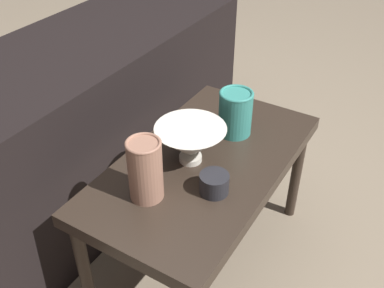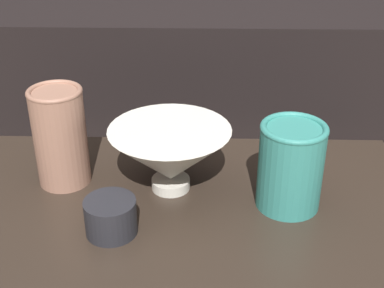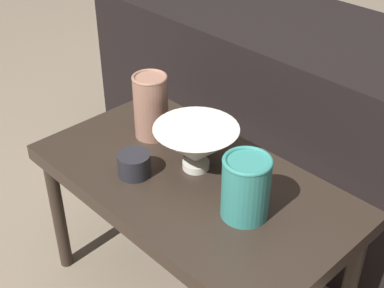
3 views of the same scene
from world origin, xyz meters
The scene contains 6 objects.
table centered at (0.00, 0.00, 0.37)m, with size 0.78×0.43×0.42m.
couch_backdrop centered at (0.00, 0.55, 0.31)m, with size 1.59×0.50×0.62m.
bowl centered at (-0.02, 0.03, 0.48)m, with size 0.20×0.20×0.11m.
vase_textured_left centered at (-0.21, 0.05, 0.51)m, with size 0.09×0.09×0.17m.
vase_colorful_right centered at (0.17, -0.01, 0.49)m, with size 0.10×0.10×0.14m.
cup centered at (-0.10, -0.09, 0.45)m, with size 0.08×0.08×0.06m.
Camera 2 is at (0.03, -0.73, 0.93)m, focal length 50.00 mm.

